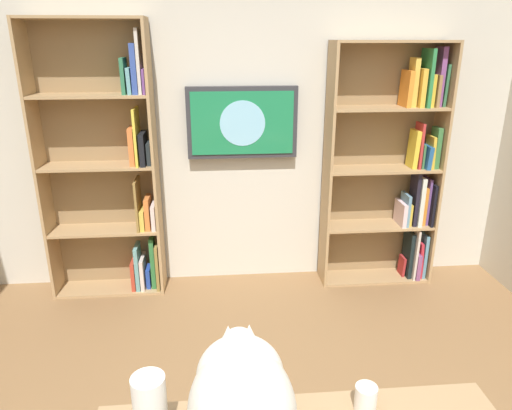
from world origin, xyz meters
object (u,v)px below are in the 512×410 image
at_px(wall_mounted_tv, 242,123).
at_px(bookshelf_right, 112,173).
at_px(paper_towel_roll, 150,410).
at_px(bookshelf_left, 396,170).
at_px(cat, 241,399).
at_px(coffee_mug, 366,398).

bearing_deg(wall_mounted_tv, bookshelf_right, 4.32).
xyz_separation_m(bookshelf_right, paper_towel_roll, (-0.58, 2.39, -0.14)).
xyz_separation_m(bookshelf_left, paper_towel_roll, (1.71, 2.38, -0.12)).
distance_m(bookshelf_left, cat, 2.82).
xyz_separation_m(bookshelf_right, wall_mounted_tv, (-1.02, -0.08, 0.36)).
height_order(bookshelf_left, coffee_mug, bookshelf_left).
bearing_deg(coffee_mug, cat, 16.24).
relative_size(bookshelf_left, bookshelf_right, 0.93).
distance_m(bookshelf_left, coffee_mug, 2.50).
relative_size(wall_mounted_tv, cat, 1.52).
xyz_separation_m(bookshelf_right, coffee_mug, (-1.32, 2.31, -0.23)).
distance_m(wall_mounted_tv, paper_towel_roll, 2.56).
distance_m(bookshelf_right, cat, 2.59).
height_order(bookshelf_left, cat, bookshelf_left).
xyz_separation_m(bookshelf_left, wall_mounted_tv, (1.26, -0.08, 0.39)).
bearing_deg(cat, coffee_mug, -163.76).
distance_m(wall_mounted_tv, coffee_mug, 2.47).
bearing_deg(bookshelf_left, coffee_mug, 67.32).
height_order(wall_mounted_tv, paper_towel_roll, wall_mounted_tv).
bearing_deg(paper_towel_roll, bookshelf_right, -76.43).
xyz_separation_m(wall_mounted_tv, paper_towel_roll, (0.45, 2.47, -0.51)).
bearing_deg(coffee_mug, paper_towel_roll, 6.19).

